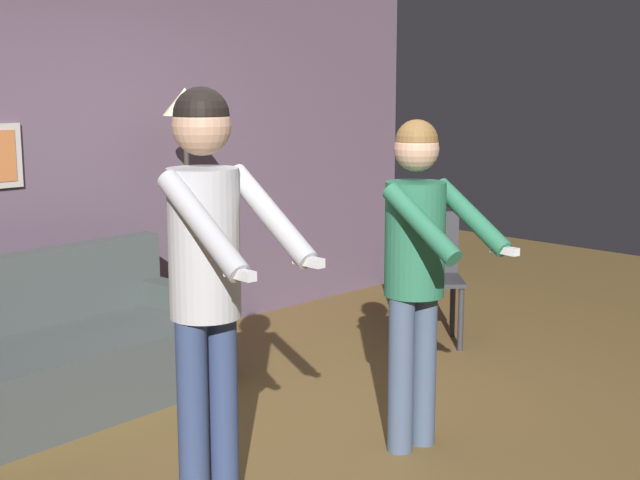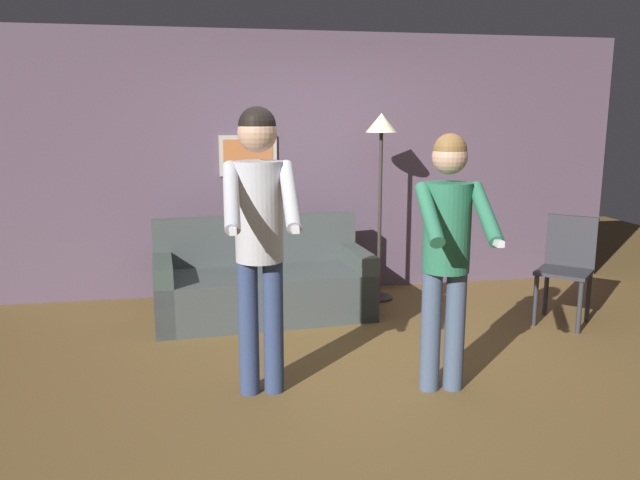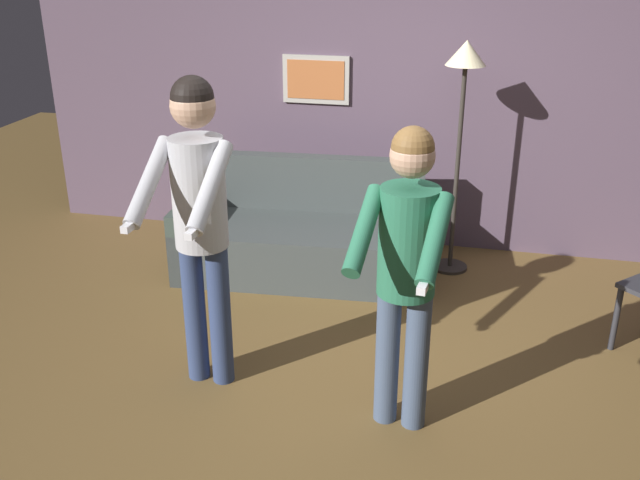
{
  "view_description": "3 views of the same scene",
  "coord_description": "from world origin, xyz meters",
  "px_view_note": "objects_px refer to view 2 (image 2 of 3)",
  "views": [
    {
      "loc": [
        -3.04,
        -3.14,
        1.86
      ],
      "look_at": [
        -0.18,
        -0.27,
        1.13
      ],
      "focal_mm": 50.0,
      "sensor_mm": 36.0,
      "label": 1
    },
    {
      "loc": [
        -1.15,
        -4.07,
        1.77
      ],
      "look_at": [
        -0.43,
        -0.19,
        0.99
      ],
      "focal_mm": 35.0,
      "sensor_mm": 36.0,
      "label": 2
    },
    {
      "loc": [
        0.65,
        -3.69,
        2.48
      ],
      "look_at": [
        -0.1,
        -0.4,
        1.05
      ],
      "focal_mm": 40.0,
      "sensor_mm": 36.0,
      "label": 3
    }
  ],
  "objects_px": {
    "torchiere_lamp": "(381,150)",
    "dining_chair_distant": "(567,263)",
    "couch": "(263,286)",
    "person_standing_left": "(259,223)",
    "person_standing_right": "(447,240)"
  },
  "relations": [
    {
      "from": "torchiere_lamp",
      "to": "dining_chair_distant",
      "type": "relative_size",
      "value": 1.95
    },
    {
      "from": "couch",
      "to": "dining_chair_distant",
      "type": "relative_size",
      "value": 2.1
    },
    {
      "from": "dining_chair_distant",
      "to": "couch",
      "type": "bearing_deg",
      "value": 165.8
    },
    {
      "from": "person_standing_left",
      "to": "dining_chair_distant",
      "type": "distance_m",
      "value": 2.98
    },
    {
      "from": "couch",
      "to": "torchiere_lamp",
      "type": "bearing_deg",
      "value": 14.58
    },
    {
      "from": "torchiere_lamp",
      "to": "person_standing_right",
      "type": "height_order",
      "value": "torchiere_lamp"
    },
    {
      "from": "person_standing_left",
      "to": "dining_chair_distant",
      "type": "relative_size",
      "value": 1.98
    },
    {
      "from": "couch",
      "to": "person_standing_left",
      "type": "bearing_deg",
      "value": -95.67
    },
    {
      "from": "torchiere_lamp",
      "to": "person_standing_left",
      "type": "xyz_separation_m",
      "value": [
        -1.33,
        -1.94,
        -0.34
      ]
    },
    {
      "from": "couch",
      "to": "person_standing_left",
      "type": "xyz_separation_m",
      "value": [
        -0.16,
        -1.63,
        0.85
      ]
    },
    {
      "from": "couch",
      "to": "person_standing_right",
      "type": "bearing_deg",
      "value": -60.71
    },
    {
      "from": "couch",
      "to": "dining_chair_distant",
      "type": "distance_m",
      "value": 2.68
    },
    {
      "from": "person_standing_left",
      "to": "dining_chair_distant",
      "type": "xyz_separation_m",
      "value": [
        2.75,
        0.98,
        -0.6
      ]
    },
    {
      "from": "torchiere_lamp",
      "to": "person_standing_right",
      "type": "distance_m",
      "value": 2.16
    },
    {
      "from": "torchiere_lamp",
      "to": "couch",
      "type": "bearing_deg",
      "value": -165.42
    }
  ]
}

